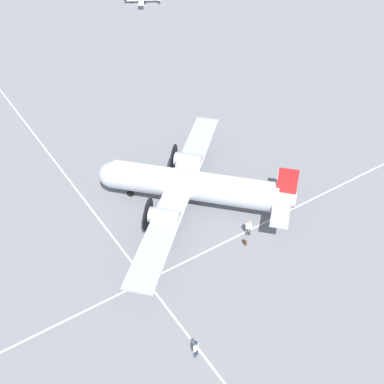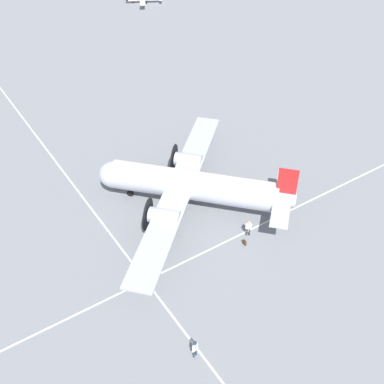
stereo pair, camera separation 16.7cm
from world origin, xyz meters
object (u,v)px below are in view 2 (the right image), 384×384
object	(u,v)px
airliner_main	(188,184)
crew_foreground	(195,348)
passenger_boarding	(249,227)
suitcase_near_door	(244,242)

from	to	relation	value
airliner_main	crew_foreground	bearing A→B (deg)	105.74
crew_foreground	passenger_boarding	bearing A→B (deg)	-159.70
crew_foreground	suitcase_near_door	distance (m)	12.02
suitcase_near_door	crew_foreground	bearing A→B (deg)	124.74
airliner_main	suitcase_near_door	size ratio (longest dim) A/B	38.60
crew_foreground	suitcase_near_door	size ratio (longest dim) A/B	3.03
passenger_boarding	suitcase_near_door	world-z (taller)	passenger_boarding
airliner_main	passenger_boarding	xyz separation A→B (m)	(-6.58, -2.26, -1.51)
crew_foreground	suitcase_near_door	world-z (taller)	crew_foreground
airliner_main	crew_foreground	size ratio (longest dim) A/B	12.72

